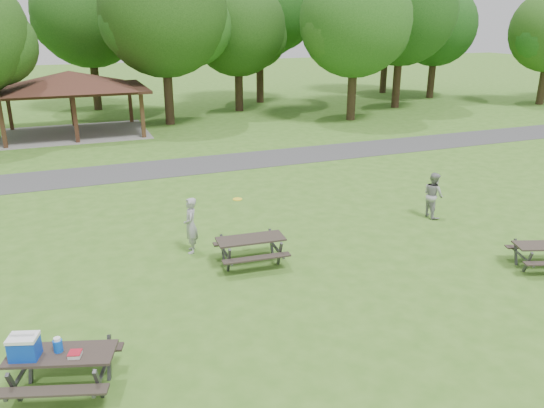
{
  "coord_description": "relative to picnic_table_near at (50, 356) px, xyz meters",
  "views": [
    {
      "loc": [
        -4.61,
        -10.2,
        6.65
      ],
      "look_at": [
        1.0,
        4.0,
        1.3
      ],
      "focal_mm": 35.0,
      "sensor_mm": 36.0,
      "label": 1
    }
  ],
  "objects": [
    {
      "name": "frisbee_in_flight",
      "position": [
        5.36,
        5.26,
        0.73
      ],
      "size": [
        0.35,
        0.35,
        0.02
      ],
      "color": "yellow",
      "rests_on": "ground"
    },
    {
      "name": "tree_row_f",
      "position": [
        13.46,
        29.53,
        5.07
      ],
      "size": [
        7.35,
        7.0,
        9.55
      ],
      "color": "black",
      "rests_on": "ground"
    },
    {
      "name": "tree_row_e",
      "position": [
        7.48,
        26.03,
        6.01
      ],
      "size": [
        8.4,
        8.0,
        11.02
      ],
      "color": "#2F1F14",
      "rests_on": "ground"
    },
    {
      "name": "frisbee_thrower",
      "position": [
        3.89,
        5.29,
        0.08
      ],
      "size": [
        0.54,
        0.7,
        1.7
      ],
      "primitive_type": "imported",
      "rotation": [
        0.0,
        0.0,
        -1.8
      ],
      "color": "#9E9EA1",
      "rests_on": "ground"
    },
    {
      "name": "ground",
      "position": [
        5.38,
        1.0,
        -0.77
      ],
      "size": [
        160.0,
        160.0,
        0.0
      ],
      "primitive_type": "plane",
      "color": "#3D6F1F",
      "rests_on": "ground"
    },
    {
      "name": "frisbee_catcher",
      "position": [
        12.5,
        5.11,
        0.04
      ],
      "size": [
        0.63,
        0.8,
        1.62
      ],
      "primitive_type": "imported",
      "rotation": [
        0.0,
        0.0,
        1.56
      ],
      "color": "#9C9C9F",
      "rests_on": "ground"
    },
    {
      "name": "tree_deep_c",
      "position": [
        16.48,
        33.03,
        6.67
      ],
      "size": [
        8.82,
        8.4,
        11.9
      ],
      "color": "#311F16",
      "rests_on": "ground"
    },
    {
      "name": "tree_row_g",
      "position": [
        19.47,
        23.03,
        5.55
      ],
      "size": [
        7.77,
        7.4,
        10.25
      ],
      "color": "black",
      "rests_on": "ground"
    },
    {
      "name": "picnic_table_near",
      "position": [
        0.0,
        0.0,
        0.0
      ],
      "size": [
        2.33,
        2.08,
        1.35
      ],
      "color": "#2C2320",
      "rests_on": "ground"
    },
    {
      "name": "tree_row_h",
      "position": [
        25.48,
        26.53,
        6.25
      ],
      "size": [
        8.61,
        8.2,
        11.37
      ],
      "color": "#312015",
      "rests_on": "ground"
    },
    {
      "name": "picnic_table_middle",
      "position": [
        5.27,
        3.84,
        -0.16
      ],
      "size": [
        2.02,
        1.67,
        0.83
      ],
      "color": "#2C2520",
      "rests_on": "ground"
    },
    {
      "name": "tree_deep_b",
      "position": [
        3.48,
        34.03,
        6.11
      ],
      "size": [
        8.4,
        8.0,
        11.13
      ],
      "color": "black",
      "rests_on": "ground"
    },
    {
      "name": "pavilion",
      "position": [
        1.38,
        25.0,
        2.29
      ],
      "size": [
        8.6,
        7.01,
        3.76
      ],
      "color": "#352013",
      "rests_on": "ground"
    },
    {
      "name": "tree_deep_d",
      "position": [
        29.48,
        34.53,
        6.25
      ],
      "size": [
        8.4,
        8.0,
        11.27
      ],
      "color": "black",
      "rests_on": "ground"
    },
    {
      "name": "tree_row_i",
      "position": [
        31.46,
        30.03,
        5.14
      ],
      "size": [
        7.14,
        6.8,
        9.52
      ],
      "color": "#301F15",
      "rests_on": "ground"
    },
    {
      "name": "asphalt_path",
      "position": [
        5.38,
        15.0,
        -0.76
      ],
      "size": [
        120.0,
        3.2,
        0.02
      ],
      "primitive_type": "cube",
      "color": "#3F3F41",
      "rests_on": "ground"
    }
  ]
}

